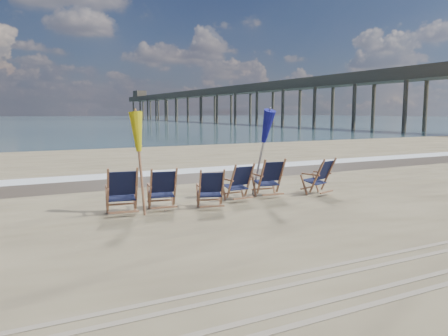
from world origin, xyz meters
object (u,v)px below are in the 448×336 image
object	(u,v)px
beach_chair_0	(137,190)
beach_chair_3	(250,181)
fishing_pier	(229,100)
beach_chair_2	(223,189)
beach_chair_5	(329,175)
beach_chair_1	(175,188)
beach_chair_4	(281,177)
umbrella_yellow	(140,137)
umbrella_blue	(261,127)

from	to	relation	value
beach_chair_0	beach_chair_3	distance (m)	2.99
beach_chair_3	fishing_pier	distance (m)	80.71
beach_chair_2	beach_chair_3	xyz separation A→B (m)	(1.06, 0.58, 0.01)
beach_chair_5	beach_chair_1	bearing A→B (deg)	-19.03
beach_chair_1	beach_chair_4	distance (m)	3.02
beach_chair_1	beach_chair_2	distance (m)	1.08
beach_chair_3	beach_chair_4	xyz separation A→B (m)	(0.96, 0.01, 0.04)
beach_chair_2	umbrella_yellow	xyz separation A→B (m)	(-1.81, 0.33, 1.21)
beach_chair_3	beach_chair_5	bearing A→B (deg)	170.69
beach_chair_4	fishing_pier	xyz separation A→B (m)	(36.18, 71.52, 4.13)
fishing_pier	beach_chair_5	bearing A→B (deg)	-115.86
beach_chair_4	umbrella_blue	distance (m)	1.42
beach_chair_1	fishing_pier	xyz separation A→B (m)	(39.20, 71.71, 4.15)
beach_chair_3	umbrella_yellow	distance (m)	3.12
beach_chair_1	umbrella_yellow	bearing A→B (deg)	14.71
beach_chair_0	umbrella_blue	bearing A→B (deg)	-163.31
umbrella_yellow	umbrella_blue	bearing A→B (deg)	9.05
beach_chair_1	fishing_pier	bearing A→B (deg)	-109.09
beach_chair_2	beach_chair_5	world-z (taller)	beach_chair_5
beach_chair_3	beach_chair_1	bearing A→B (deg)	1.23
beach_chair_2	umbrella_blue	distance (m)	2.24
beach_chair_1	beach_chair_3	xyz separation A→B (m)	(2.06, 0.18, -0.01)
beach_chair_4	beach_chair_5	bearing A→B (deg)	174.52
beach_chair_1	beach_chair_3	size ratio (longest dim) A/B	1.03
beach_chair_2	fishing_pier	bearing A→B (deg)	-102.42
beach_chair_2	umbrella_blue	world-z (taller)	umbrella_blue
beach_chair_5	beach_chair_2	bearing A→B (deg)	-12.41
beach_chair_3	beach_chair_0	bearing A→B (deg)	1.07
beach_chair_1	fishing_pier	world-z (taller)	fishing_pier
beach_chair_4	beach_chair_5	distance (m)	1.41
beach_chair_4	umbrella_blue	world-z (taller)	umbrella_blue
beach_chair_2	umbrella_yellow	world-z (taller)	umbrella_yellow
beach_chair_1	beach_chair_5	world-z (taller)	beach_chair_5
beach_chair_3	fishing_pier	size ratio (longest dim) A/B	0.01
beach_chair_3	beach_chair_4	world-z (taller)	beach_chair_4
beach_chair_2	beach_chair_4	size ratio (longest dim) A/B	0.91
beach_chair_5	umbrella_blue	distance (m)	2.34
beach_chair_0	beach_chair_1	xyz separation A→B (m)	(0.91, 0.07, -0.04)
umbrella_yellow	beach_chair_5	bearing A→B (deg)	0.20
beach_chair_1	umbrella_blue	world-z (taller)	umbrella_blue
beach_chair_1	beach_chair_3	world-z (taller)	beach_chair_1
beach_chair_3	umbrella_blue	distance (m)	1.46
beach_chair_2	beach_chair_1	bearing A→B (deg)	-6.73
beach_chair_0	beach_chair_3	world-z (taller)	beach_chair_0
beach_chair_2	beach_chair_4	bearing A→B (deg)	-148.04
umbrella_yellow	fishing_pier	size ratio (longest dim) A/B	0.02
beach_chair_2	beach_chair_4	xyz separation A→B (m)	(2.02, 0.60, 0.05)
umbrella_yellow	beach_chair_3	bearing A→B (deg)	4.97
beach_chair_0	umbrella_yellow	world-z (taller)	umbrella_yellow
beach_chair_1	beach_chair_5	size ratio (longest dim) A/B	0.98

